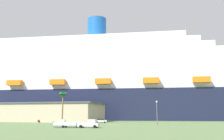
{
  "coord_description": "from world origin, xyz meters",
  "views": [
    {
      "loc": [
        16.33,
        -89.49,
        3.91
      ],
      "look_at": [
        -5.03,
        26.46,
        23.28
      ],
      "focal_mm": 41.84,
      "sensor_mm": 36.0,
      "label": 1
    }
  ],
  "objects": [
    {
      "name": "ground_plane",
      "position": [
        0.0,
        30.0,
        0.0
      ],
      "size": [
        600.0,
        600.0,
        0.0
      ],
      "primitive_type": "plane",
      "color": "#567042"
    },
    {
      "name": "cruise_ship",
      "position": [
        8.56,
        55.71,
        18.09
      ],
      "size": [
        245.14,
        39.37,
        64.05
      ],
      "color": "#191E38",
      "rests_on": "ground_plane"
    },
    {
      "name": "palm_tree",
      "position": [
        -17.98,
        -0.5,
        9.36
      ],
      "size": [
        3.02,
        3.0,
        11.19
      ],
      "color": "brown",
      "rests_on": "ground_plane"
    },
    {
      "name": "street_lamp",
      "position": [
        15.2,
        -5.29,
        5.02
      ],
      "size": [
        0.56,
        0.56,
        7.66
      ],
      "color": "slate",
      "rests_on": "ground_plane"
    },
    {
      "name": "small_boat_on_trailer",
      "position": [
        -7.96,
        -21.81,
        0.96
      ],
      "size": [
        8.87,
        2.35,
        2.15
      ],
      "color": "#595960",
      "rests_on": "ground_plane"
    },
    {
      "name": "pickup_truck",
      "position": [
        -2.2,
        -21.77,
        1.04
      ],
      "size": [
        5.61,
        2.31,
        2.2
      ],
      "color": "silver",
      "rests_on": "ground_plane"
    },
    {
      "name": "terminal_building",
      "position": [
        -38.98,
        23.3,
        4.21
      ],
      "size": [
        61.55,
        28.38,
        8.37
      ],
      "color": "#B7A88C",
      "rests_on": "ground_plane"
    },
    {
      "name": "parked_car_red_hatchback",
      "position": [
        -31.29,
        12.76,
        0.83
      ],
      "size": [
        4.62,
        2.75,
        1.58
      ],
      "color": "red",
      "rests_on": "ground_plane"
    },
    {
      "name": "parked_car_white_van",
      "position": [
        -6.68,
        11.54,
        0.83
      ],
      "size": [
        4.69,
        2.75,
        1.58
      ],
      "color": "white",
      "rests_on": "ground_plane"
    }
  ]
}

